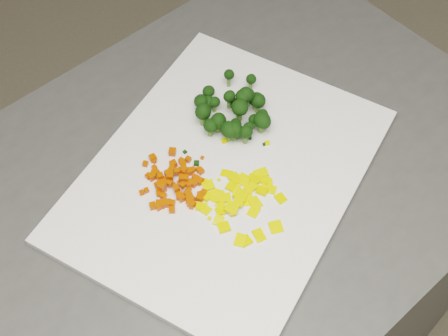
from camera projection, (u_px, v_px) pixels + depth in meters
counter_block at (218, 292)px, 1.34m from camera, size 1.05×0.80×0.90m
cutting_board at (224, 174)px, 0.96m from camera, size 0.61×0.56×0.01m
carrot_pile at (172, 176)px, 0.94m from camera, size 0.11×0.11×0.03m
pepper_pile at (243, 202)px, 0.92m from camera, size 0.13×0.13×0.02m
broccoli_pile at (238, 100)px, 1.00m from camera, size 0.13×0.13×0.06m
carrot_cube_0 at (190, 199)px, 0.92m from camera, size 0.01×0.01×0.01m
carrot_cube_1 at (182, 178)px, 0.94m from camera, size 0.01×0.01×0.01m
carrot_cube_2 at (179, 196)px, 0.93m from camera, size 0.01×0.01×0.01m
carrot_cube_3 at (180, 171)px, 0.95m from camera, size 0.01×0.01×0.01m
carrot_cube_4 at (162, 186)px, 0.93m from camera, size 0.01×0.01×0.01m
carrot_cube_5 at (160, 176)px, 0.94m from camera, size 0.01×0.01×0.01m
carrot_cube_6 at (171, 203)px, 0.92m from camera, size 0.01×0.01×0.01m
carrot_cube_7 at (173, 164)px, 0.96m from camera, size 0.01×0.01×0.01m
carrot_cube_8 at (184, 171)px, 0.95m from camera, size 0.01×0.01×0.01m
carrot_cube_9 at (186, 178)px, 0.94m from camera, size 0.01×0.01×0.01m
carrot_cube_10 at (145, 164)px, 0.96m from camera, size 0.01×0.01×0.01m
carrot_cube_11 at (164, 182)px, 0.94m from camera, size 0.01×0.01×0.01m
carrot_cube_12 at (148, 176)px, 0.95m from camera, size 0.01×0.01×0.01m
carrot_cube_13 at (146, 190)px, 0.94m from camera, size 0.01×0.01×0.01m
carrot_cube_14 at (152, 176)px, 0.95m from camera, size 0.01×0.01×0.01m
carrot_cube_15 at (157, 185)px, 0.94m from camera, size 0.01×0.01×0.01m
carrot_cube_16 at (204, 193)px, 0.93m from camera, size 0.01×0.01×0.01m
carrot_cube_17 at (184, 169)px, 0.95m from camera, size 0.01×0.01×0.01m
carrot_cube_18 at (142, 193)px, 0.93m from camera, size 0.01×0.01×0.01m
carrot_cube_19 at (167, 203)px, 0.92m from camera, size 0.01×0.01×0.01m
carrot_cube_20 at (181, 160)px, 0.97m from camera, size 0.01×0.01×0.01m
carrot_cube_21 at (176, 188)px, 0.93m from camera, size 0.01×0.01×0.01m
carrot_cube_22 at (181, 198)px, 0.93m from camera, size 0.01×0.01×0.01m
carrot_cube_23 at (153, 206)px, 0.92m from camera, size 0.01×0.01×0.01m
carrot_cube_24 at (172, 204)px, 0.92m from camera, size 0.01×0.01×0.01m
carrot_cube_25 at (154, 167)px, 0.96m from camera, size 0.01×0.01×0.01m
carrot_cube_26 at (191, 205)px, 0.92m from camera, size 0.01×0.01×0.01m
carrot_cube_27 at (154, 160)px, 0.97m from camera, size 0.01×0.01×0.01m
carrot_cube_28 at (170, 174)px, 0.94m from camera, size 0.01×0.01×0.01m
carrot_cube_29 at (193, 170)px, 0.96m from camera, size 0.01×0.01×0.01m
carrot_cube_30 at (159, 183)px, 0.93m from camera, size 0.01×0.01×0.01m
carrot_cube_31 at (188, 194)px, 0.93m from camera, size 0.01×0.01×0.01m
carrot_cube_32 at (163, 196)px, 0.93m from camera, size 0.01×0.01×0.01m
carrot_cube_33 at (182, 163)px, 0.96m from camera, size 0.01×0.01×0.01m
carrot_cube_34 at (189, 184)px, 0.94m from camera, size 0.01×0.01×0.01m
carrot_cube_35 at (177, 171)px, 0.95m from camera, size 0.01×0.01×0.01m
carrot_cube_36 at (170, 176)px, 0.94m from camera, size 0.01×0.01×0.01m
carrot_cube_37 at (191, 200)px, 0.92m from camera, size 0.01×0.01×0.01m
carrot_cube_38 at (183, 166)px, 0.96m from camera, size 0.01×0.01×0.01m
carrot_cube_39 at (153, 158)px, 0.97m from camera, size 0.01×0.01×0.01m
carrot_cube_40 at (164, 190)px, 0.94m from camera, size 0.01×0.01×0.01m
carrot_cube_41 at (164, 188)px, 0.94m from camera, size 0.01×0.01×0.01m
carrot_cube_42 at (192, 204)px, 0.92m from camera, size 0.01×0.01×0.01m
carrot_cube_43 at (189, 172)px, 0.95m from camera, size 0.01×0.01×0.01m
carrot_cube_44 at (186, 183)px, 0.94m from camera, size 0.01×0.01×0.01m
carrot_cube_45 at (156, 172)px, 0.95m from camera, size 0.01×0.01×0.01m
carrot_cube_46 at (164, 203)px, 0.92m from camera, size 0.01×0.01×0.01m
carrot_cube_47 at (172, 210)px, 0.92m from camera, size 0.01×0.01×0.01m
carrot_cube_48 at (159, 206)px, 0.92m from camera, size 0.01×0.01×0.01m
carrot_cube_49 at (159, 194)px, 0.93m from camera, size 0.01×0.01×0.01m
carrot_cube_50 at (201, 171)px, 0.95m from camera, size 0.01×0.01×0.01m
carrot_cube_51 at (189, 190)px, 0.94m from camera, size 0.01×0.01×0.01m
carrot_cube_52 at (199, 181)px, 0.94m from camera, size 0.01×0.01×0.01m
carrot_cube_53 at (200, 195)px, 0.93m from camera, size 0.01×0.01×0.01m
carrot_cube_54 at (183, 175)px, 0.95m from camera, size 0.01×0.01×0.01m
carrot_cube_55 at (195, 177)px, 0.95m from camera, size 0.01×0.01×0.01m
carrot_cube_56 at (185, 178)px, 0.95m from camera, size 0.01×0.01×0.01m
carrot_cube_57 at (192, 183)px, 0.94m from camera, size 0.01×0.01×0.01m
carrot_cube_58 at (200, 197)px, 0.93m from camera, size 0.01×0.01×0.01m
carrot_cube_59 at (173, 184)px, 0.94m from camera, size 0.01×0.01×0.01m
carrot_cube_60 at (159, 189)px, 0.94m from camera, size 0.01×0.01×0.01m
carrot_cube_61 at (188, 159)px, 0.97m from camera, size 0.01×0.01×0.01m
carrot_cube_62 at (198, 170)px, 0.96m from camera, size 0.01×0.01×0.01m
carrot_cube_63 at (161, 179)px, 0.95m from camera, size 0.01×0.01×0.01m
carrot_cube_64 at (168, 173)px, 0.94m from camera, size 0.01×0.01×0.01m
carrot_cube_65 at (171, 170)px, 0.95m from camera, size 0.01×0.01×0.01m
carrot_cube_66 at (172, 152)px, 0.97m from camera, size 0.02×0.02×0.01m
carrot_cube_67 at (180, 183)px, 0.94m from camera, size 0.01×0.01×0.01m
carrot_cube_68 at (183, 185)px, 0.93m from camera, size 0.01×0.01×0.01m
carrot_cube_69 at (170, 183)px, 0.93m from camera, size 0.01×0.01×0.01m
carrot_cube_70 at (159, 203)px, 0.92m from camera, size 0.01×0.01×0.01m
carrot_cube_71 at (172, 167)px, 0.95m from camera, size 0.01×0.01×0.01m
carrot_cube_72 at (189, 183)px, 0.94m from camera, size 0.01×0.01×0.01m
carrot_cube_73 at (202, 181)px, 0.95m from camera, size 0.01×0.01×0.01m
carrot_cube_74 at (190, 201)px, 0.92m from camera, size 0.01×0.01×0.01m
carrot_cube_75 at (195, 182)px, 0.94m from camera, size 0.01×0.01×0.01m
pepper_chunk_0 at (255, 178)px, 0.95m from camera, size 0.02×0.02×0.01m
pepper_chunk_1 at (233, 187)px, 0.94m from camera, size 0.02×0.03×0.01m
pepper_chunk_2 at (232, 208)px, 0.91m from camera, size 0.03×0.03×0.01m
pepper_chunk_3 at (255, 203)px, 0.92m from camera, size 0.02×0.02×0.01m
pepper_chunk_4 at (232, 210)px, 0.91m from camera, size 0.01×0.02×0.01m
pepper_chunk_5 at (244, 196)px, 0.93m from camera, size 0.02×0.01×0.01m
pepper_chunk_6 at (225, 198)px, 0.93m from camera, size 0.02×0.02×0.01m
pepper_chunk_7 at (245, 241)px, 0.89m from camera, size 0.02×0.02×0.01m
pepper_chunk_8 at (201, 207)px, 0.92m from camera, size 0.02×0.02×0.01m
pepper_chunk_9 at (272, 190)px, 0.94m from camera, size 0.02×0.02×0.01m
pepper_chunk_10 at (281, 198)px, 0.93m from camera, size 0.01×0.02×0.01m
pepper_chunk_11 at (276, 227)px, 0.90m from camera, size 0.02×0.02×0.01m
pepper_chunk_12 at (217, 196)px, 0.93m from camera, size 0.03×0.02×0.01m
pepper_chunk_13 at (239, 194)px, 0.93m from camera, size 0.02×0.02×0.01m
pepper_chunk_14 at (227, 173)px, 0.95m from camera, size 0.02×0.02×0.01m
pepper_chunk_15 at (254, 212)px, 0.92m from camera, size 0.02×0.02×0.01m
pepper_chunk_16 at (241, 195)px, 0.93m from camera, size 0.03×0.03×0.01m
pepper_chunk_17 at (262, 191)px, 0.94m from camera, size 0.02×0.02×0.01m
pepper_chunk_18 at (218, 221)px, 0.91m from camera, size 0.02×0.02×0.01m
pepper_chunk_19 at (220, 211)px, 0.92m from camera, size 0.02×0.02×0.01m
pepper_chunk_20 at (214, 196)px, 0.93m from camera, size 0.02×0.02×0.01m
pepper_chunk_21 at (243, 180)px, 0.95m from camera, size 0.03×0.03×0.01m
pepper_chunk_22 at (259, 235)px, 0.89m from camera, size 0.02×0.02×0.01m
pepper_chunk_23 at (224, 227)px, 0.90m from camera, size 0.02×0.02×0.01m
pepper_chunk_24 at (251, 187)px, 0.94m from camera, size 0.02×0.02×0.01m
pepper_chunk_25 at (206, 196)px, 0.93m from camera, size 0.02×0.02×0.01m
pepper_chunk_26 at (208, 185)px, 0.94m from camera, size 0.02×0.02×0.01m
pepper_chunk_27 at (239, 201)px, 0.92m from camera, size 0.02×0.02×0.01m
pepper_chunk_28 at (254, 180)px, 0.95m from camera, size 0.01×0.02×0.01m
pepper_chunk_29 at (241, 199)px, 0.93m from camera, size 0.02×0.02×0.01m
pepper_chunk_30 at (247, 200)px, 0.93m from camera, size 0.03×0.03×0.01m
pepper_chunk_31 at (267, 184)px, 0.94m from camera, size 0.02×0.02×0.01m
pepper_chunk_32 at (221, 206)px, 0.92m from camera, size 0.01×0.01×0.01m
pepper_chunk_33 at (261, 173)px, 0.95m from camera, size 0.03×0.02×0.01m
pepper_chunk_34 at (213, 197)px, 0.93m from camera, size 0.02×0.02×0.01m
pepper_chunk_35 at (240, 240)px, 0.89m from camera, size 0.03×0.02×0.01m
pepper_chunk_36 at (206, 210)px, 0.92m from camera, size 0.02×0.02×0.01m
pepper_chunk_37 at (265, 180)px, 0.95m from camera, size 0.02×0.02×0.01m
pepper_chunk_38 at (236, 178)px, 0.95m from camera, size 0.02×0.02×0.01m
broccoli_floret_0 at (248, 131)px, 0.98m from camera, size 0.02×0.02×0.03m
broccoli_floret_1 at (251, 83)px, 1.04m from camera, size 0.02×0.02×0.03m
broccoli_floret_2 at (210, 129)px, 0.99m from camera, size 0.03×0.03×0.03m
broccoli_floret_3 at (253, 122)px, 1.00m from camera, size 0.02×0.02×0.03m
broccoli_floret_4 at (229, 133)px, 0.98m from camera, size 0.04×0.04×0.04m
broccoli_floret_5 at (255, 102)px, 1.02m from camera, size 0.04×0.04×0.03m
broccoli_floret_6 at (236, 127)px, 0.99m from camera, size 0.02×0.02×0.03m
broccoli_floret_7 at (218, 124)px, 0.99m from camera, size 0.04×0.04×0.04m
broccoli_floret_8 at (239, 111)px, 0.98m from camera, size 0.04×0.04×0.04m
broccoli_floret_9 at (208, 104)px, 1.02m from camera, size 0.03×0.03×0.03m
broccoli_floret_10 at (234, 132)px, 0.98m from camera, size 0.04×0.04×0.03m
broccoli_floret_11 at (201, 105)px, 1.01m from camera, size 0.03×0.03×0.03m
broccoli_floret_12 at (248, 98)px, 1.00m from camera, size 0.03×0.03×0.03m
broccoli_floret_13 at (229, 100)px, 1.00m from camera, size 0.03×0.03×0.03m
broccoli_floret_14 at (258, 104)px, 1.01m from camera, size 0.03×0.03×0.04m
broccoli_floret_15 at (208, 94)px, 1.03m from camera, size 0.03×0.03×0.03m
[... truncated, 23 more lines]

